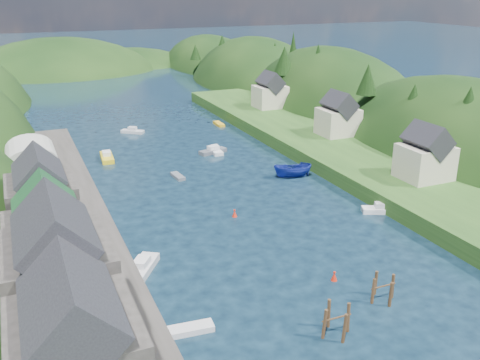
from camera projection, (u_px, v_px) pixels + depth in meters
name	position (u px, v px, depth m)	size (l,w,h in m)	color
ground	(190.00, 162.00, 94.18)	(600.00, 600.00, 0.00)	black
hillside_right	(329.00, 140.00, 135.07)	(36.00, 245.56, 48.00)	black
far_hills	(92.00, 96.00, 205.22)	(103.00, 68.00, 44.00)	black
hill_trees	(166.00, 85.00, 103.08)	(91.62, 148.24, 12.93)	black
quay_left	(70.00, 258.00, 59.02)	(12.00, 110.00, 2.00)	#2D2B28
terrace_left_grass	(1.00, 268.00, 56.32)	(12.00, 110.00, 2.50)	#234719
quayside_buildings	(57.00, 269.00, 44.45)	(8.00, 35.84, 12.90)	#2D2B28
boat_sheds	(34.00, 172.00, 73.18)	(7.00, 21.00, 7.50)	#2D2D30
terrace_right	(343.00, 154.00, 94.48)	(16.00, 120.00, 2.40)	#234719
right_bank_cottages	(333.00, 117.00, 101.19)	(9.00, 59.24, 8.41)	beige
piling_cluster_near	(336.00, 323.00, 47.27)	(2.99, 2.81, 3.54)	#382314
piling_cluster_far	(383.00, 291.00, 52.50)	(2.82, 2.67, 3.28)	#382314
channel_buoy_near	(334.00, 276.00, 56.28)	(0.70, 0.70, 1.10)	#AC1F0D
channel_buoy_far	(235.00, 213.00, 71.79)	(0.70, 0.70, 1.10)	#AC1F0D
moored_boats	(258.00, 193.00, 78.30)	(39.25, 90.00, 2.49)	silver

